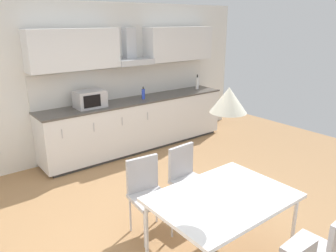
# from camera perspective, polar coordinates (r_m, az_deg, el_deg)

# --- Properties ---
(ground_plane) EXTENTS (8.65, 7.71, 0.02)m
(ground_plane) POSITION_cam_1_polar(r_m,az_deg,el_deg) (4.16, 2.35, -15.76)
(ground_plane) COLOR #9E754C
(wall_back) EXTENTS (6.92, 0.10, 2.59)m
(wall_back) POSITION_cam_1_polar(r_m,az_deg,el_deg) (5.79, -14.58, 7.44)
(wall_back) COLOR silver
(wall_back) RESTS_ON ground_plane
(kitchen_counter) EXTENTS (3.62, 0.63, 0.93)m
(kitchen_counter) POSITION_cam_1_polar(r_m,az_deg,el_deg) (6.08, -5.19, 0.40)
(kitchen_counter) COLOR #333333
(kitchen_counter) RESTS_ON ground_plane
(backsplash_tile) EXTENTS (3.60, 0.02, 0.55)m
(backsplash_tile) POSITION_cam_1_polar(r_m,az_deg,el_deg) (6.14, -6.87, 7.64)
(backsplash_tile) COLOR silver
(backsplash_tile) RESTS_ON kitchen_counter
(upper_wall_cabinets) EXTENTS (3.60, 0.40, 0.63)m
(upper_wall_cabinets) POSITION_cam_1_polar(r_m,az_deg,el_deg) (5.93, -6.29, 13.55)
(upper_wall_cabinets) COLOR silver
(microwave) EXTENTS (0.48, 0.35, 0.28)m
(microwave) POSITION_cam_1_polar(r_m,az_deg,el_deg) (5.50, -13.45, 4.61)
(microwave) COLOR #ADADB2
(microwave) RESTS_ON kitchen_counter
(bottle_blue) EXTENTS (0.06, 0.06, 0.22)m
(bottle_blue) POSITION_cam_1_polar(r_m,az_deg,el_deg) (5.96, -4.32, 5.62)
(bottle_blue) COLOR blue
(bottle_blue) RESTS_ON kitchen_counter
(bottle_white) EXTENTS (0.07, 0.07, 0.30)m
(bottle_white) POSITION_cam_1_polar(r_m,az_deg,el_deg) (6.84, 5.10, 7.49)
(bottle_white) COLOR white
(bottle_white) RESTS_ON kitchen_counter
(dining_table) EXTENTS (1.32, 0.94, 0.72)m
(dining_table) POSITION_cam_1_polar(r_m,az_deg,el_deg) (3.20, 9.52, -12.63)
(dining_table) COLOR white
(dining_table) RESTS_ON ground_plane
(chair_far_right) EXTENTS (0.42, 0.42, 0.87)m
(chair_far_right) POSITION_cam_1_polar(r_m,az_deg,el_deg) (3.98, 3.26, -8.36)
(chair_far_right) COLOR #B2B2B7
(chair_far_right) RESTS_ON ground_plane
(chair_far_left) EXTENTS (0.44, 0.44, 0.87)m
(chair_far_left) POSITION_cam_1_polar(r_m,az_deg,el_deg) (3.67, -3.70, -10.82)
(chair_far_left) COLOR #B2B2B7
(chair_far_left) RESTS_ON ground_plane
(chair_near_right) EXTENTS (0.42, 0.42, 0.87)m
(chair_near_right) POSITION_cam_1_polar(r_m,az_deg,el_deg) (3.12, 25.58, -18.52)
(chair_near_right) COLOR #B2B2B7
(chair_near_right) RESTS_ON ground_plane
(pendant_lamp) EXTENTS (0.32, 0.32, 0.22)m
(pendant_lamp) POSITION_cam_1_polar(r_m,az_deg,el_deg) (2.84, 10.52, 4.48)
(pendant_lamp) COLOR silver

